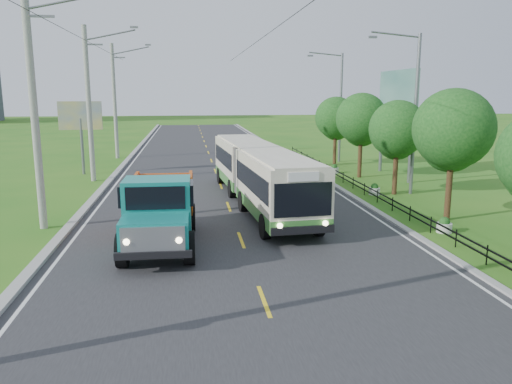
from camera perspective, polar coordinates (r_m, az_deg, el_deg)
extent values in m
plane|color=#276A19|center=(14.37, 0.92, -12.42)|extent=(240.00, 240.00, 0.00)
cube|color=#28282B|center=(33.57, -4.28, 1.34)|extent=(14.00, 120.00, 0.02)
cube|color=#9E9E99|center=(33.89, -16.52, 1.11)|extent=(0.40, 120.00, 0.15)
cube|color=#9E9E99|center=(34.73, 7.58, 1.67)|extent=(0.30, 120.00, 0.10)
cube|color=silver|center=(33.82, -15.59, 1.05)|extent=(0.12, 120.00, 0.00)
cube|color=silver|center=(34.61, 6.78, 1.61)|extent=(0.12, 120.00, 0.00)
cube|color=yellow|center=(14.36, 0.92, -12.34)|extent=(0.12, 2.20, 0.00)
cube|color=black|center=(29.32, 12.29, 0.24)|extent=(0.04, 40.00, 0.60)
cylinder|color=gray|center=(22.90, -24.03, 8.37)|extent=(0.32, 0.32, 10.00)
cube|color=slate|center=(22.96, -23.56, 17.94)|extent=(1.20, 0.10, 0.10)
cylinder|color=gray|center=(34.59, -18.56, 9.40)|extent=(0.32, 0.32, 10.00)
cube|color=slate|center=(34.63, -18.12, 15.74)|extent=(1.20, 0.10, 0.10)
cube|color=slate|center=(34.41, -13.76, 17.84)|extent=(0.50, 0.18, 0.12)
cylinder|color=gray|center=(46.44, -15.85, 9.88)|extent=(0.32, 0.32, 10.00)
cube|color=slate|center=(46.47, -15.48, 14.60)|extent=(1.20, 0.10, 0.10)
cube|color=slate|center=(46.30, -12.24, 16.12)|extent=(0.50, 0.18, 0.12)
cylinder|color=#382314|center=(24.45, 21.21, 0.85)|extent=(0.28, 0.28, 3.36)
sphere|color=#134415|center=(24.16, 21.63, 6.74)|extent=(3.60, 3.60, 3.60)
sphere|color=#134415|center=(24.74, 21.35, 5.17)|extent=(2.64, 2.64, 2.64)
cylinder|color=#382314|center=(29.79, 15.64, 2.61)|extent=(0.28, 0.28, 3.02)
sphere|color=#134415|center=(29.55, 15.88, 6.97)|extent=(3.24, 3.24, 3.24)
sphere|color=#134415|center=(30.13, 15.78, 5.81)|extent=(2.38, 2.38, 2.38)
cylinder|color=#382314|center=(35.30, 11.81, 4.27)|extent=(0.28, 0.28, 3.25)
sphere|color=#134415|center=(35.10, 11.97, 8.22)|extent=(3.48, 3.48, 3.48)
sphere|color=#134415|center=(35.68, 11.96, 7.14)|extent=(2.55, 2.55, 2.55)
cylinder|color=#382314|center=(40.98, 9.00, 5.19)|extent=(0.28, 0.28, 3.08)
sphere|color=#134415|center=(40.80, 9.10, 8.41)|extent=(3.30, 3.30, 3.30)
sphere|color=#134415|center=(41.38, 9.14, 7.53)|extent=(2.42, 2.42, 2.42)
cylinder|color=slate|center=(29.92, 17.72, 8.29)|extent=(0.20, 0.20, 9.00)
cylinder|color=slate|center=(29.49, 15.69, 16.94)|extent=(2.80, 0.10, 0.34)
cube|color=slate|center=(29.00, 13.21, 16.87)|extent=(0.45, 0.16, 0.12)
cylinder|color=slate|center=(42.98, 9.64, 9.40)|extent=(0.20, 0.20, 9.00)
cylinder|color=slate|center=(42.68, 7.98, 15.35)|extent=(2.80, 0.10, 0.34)
cube|color=slate|center=(42.34, 6.22, 15.22)|extent=(0.45, 0.16, 0.12)
cylinder|color=silver|center=(22.47, 20.70, -3.84)|extent=(0.64, 0.64, 0.40)
sphere|color=#134415|center=(22.41, 20.75, -3.22)|extent=(0.44, 0.44, 0.44)
cylinder|color=silver|center=(29.55, 13.37, 0.08)|extent=(0.64, 0.64, 0.40)
sphere|color=#134415|center=(29.50, 13.40, 0.55)|extent=(0.44, 0.44, 0.44)
cylinder|color=silver|center=(37.00, 8.94, 2.46)|extent=(0.64, 0.64, 0.40)
sphere|color=#134415|center=(36.97, 8.95, 2.84)|extent=(0.44, 0.44, 0.44)
cylinder|color=slate|center=(37.94, -19.24, 4.92)|extent=(0.20, 0.20, 4.00)
cube|color=yellow|center=(37.79, -19.46, 8.24)|extent=(3.00, 0.15, 2.00)
cylinder|color=slate|center=(33.86, 17.29, 5.20)|extent=(0.24, 0.24, 5.00)
cylinder|color=slate|center=(38.43, 14.15, 6.03)|extent=(0.24, 0.24, 5.00)
cube|color=#144C47|center=(35.98, 15.90, 10.88)|extent=(0.20, 6.00, 3.00)
cube|color=#3A7F32|center=(22.41, 2.49, -1.60)|extent=(3.03, 7.62, 0.55)
cube|color=beige|center=(22.17, 2.52, 1.51)|extent=(3.03, 7.62, 1.92)
cube|color=black|center=(22.16, 2.52, 1.53)|extent=(3.03, 7.03, 0.94)
cube|color=#3A7F32|center=(30.26, -1.41, 1.78)|extent=(2.99, 7.12, 0.55)
cube|color=beige|center=(30.09, -1.42, 4.09)|extent=(2.99, 7.12, 1.92)
cube|color=black|center=(30.08, -1.42, 4.11)|extent=(2.99, 6.53, 0.94)
cube|color=#4C4C4C|center=(26.26, 0.19, 2.45)|extent=(2.40, 1.16, 2.37)
cube|color=black|center=(18.66, 5.41, -0.90)|extent=(2.23, 0.23, 1.29)
cylinder|color=black|center=(20.01, 1.05, -3.97)|extent=(0.39, 1.05, 1.03)
cylinder|color=black|center=(20.62, 7.15, -3.59)|extent=(0.39, 1.05, 1.03)
cylinder|color=black|center=(24.64, -1.52, -1.06)|extent=(0.39, 1.05, 1.03)
cylinder|color=black|center=(25.14, 3.51, -0.83)|extent=(0.39, 1.05, 1.03)
cylinder|color=black|center=(27.90, -2.80, 0.39)|extent=(0.39, 1.05, 1.03)
cylinder|color=black|center=(28.35, 1.68, 0.57)|extent=(0.39, 1.05, 1.03)
cylinder|color=black|center=(32.36, -4.12, 1.88)|extent=(0.39, 1.05, 1.03)
cylinder|color=black|center=(32.74, -0.22, 2.02)|extent=(0.39, 1.05, 1.03)
cube|color=#16877F|center=(16.94, -11.48, -4.73)|extent=(2.27, 1.54, 1.07)
cube|color=#16877F|center=(18.35, -11.15, -1.76)|extent=(2.38, 1.75, 2.13)
cube|color=black|center=(18.24, -11.21, -0.13)|extent=(2.60, 1.44, 0.75)
cube|color=black|center=(19.42, -10.85, -4.11)|extent=(1.19, 6.41, 0.27)
cube|color=red|center=(20.94, -10.61, 0.01)|extent=(2.51, 3.24, 1.38)
cylinder|color=black|center=(17.44, -15.03, -6.44)|extent=(0.40, 1.18, 1.17)
cylinder|color=black|center=(17.25, -7.62, -6.34)|extent=(0.40, 1.18, 1.17)
cylinder|color=black|center=(21.51, -13.44, -3.01)|extent=(0.40, 1.18, 1.17)
cylinder|color=black|center=(21.35, -7.46, -2.90)|extent=(0.40, 1.18, 1.17)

